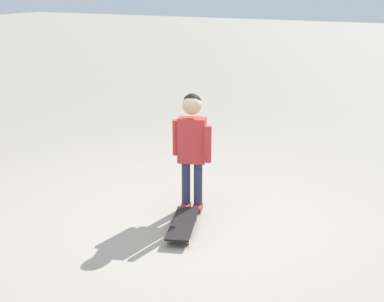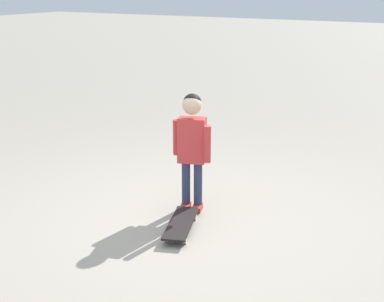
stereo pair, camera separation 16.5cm
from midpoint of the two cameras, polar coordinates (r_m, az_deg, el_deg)
ground_plane at (r=4.63m, az=-2.80°, el=-7.75°), size 50.00×50.00×0.00m
child_person at (r=4.70m, az=-1.01°, el=1.23°), size 0.23×0.40×1.06m
skateboard at (r=4.49m, az=-2.03°, el=-7.72°), size 0.67×0.40×0.07m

